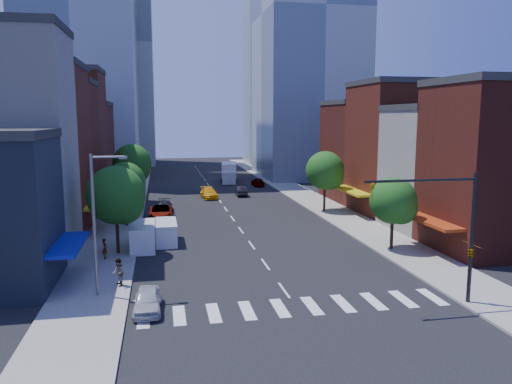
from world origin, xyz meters
TOP-DOWN VIEW (x-y plane):
  - ground at (0.00, 0.00)m, footprint 220.00×220.00m
  - sidewalk_left at (-12.50, 40.00)m, footprint 5.00×120.00m
  - sidewalk_right at (12.50, 40.00)m, footprint 5.00×120.00m
  - crosswalk at (0.00, -3.00)m, footprint 19.00×3.00m
  - bldg_left_2 at (-21.00, 20.50)m, footprint 12.00×9.00m
  - bldg_left_3 at (-21.00, 29.00)m, footprint 12.00×8.00m
  - bldg_left_4 at (-21.00, 37.50)m, footprint 12.00×9.00m
  - bldg_left_5 at (-21.00, 47.00)m, footprint 12.00×10.00m
  - bldg_right_0 at (21.00, 6.50)m, footprint 12.00×9.00m
  - bldg_right_1 at (21.00, 15.00)m, footprint 12.00×8.00m
  - bldg_right_2 at (21.00, 24.00)m, footprint 12.00×10.00m
  - bldg_right_3 at (21.00, 34.00)m, footprint 12.00×10.00m
  - tower_ne at (20.00, 62.00)m, footprint 18.00×20.00m
  - tower_far_w at (-18.00, 95.00)m, footprint 18.00×18.00m
  - traffic_signal at (9.94, -4.50)m, footprint 7.24×2.24m
  - streetlight at (-11.81, 1.00)m, footprint 2.25×0.25m
  - tree_left_near at (-11.35, 10.92)m, footprint 4.80×4.80m
  - tree_left_mid at (-11.35, 21.92)m, footprint 4.20×4.20m
  - tree_left_far at (-11.35, 35.92)m, footprint 5.00×5.00m
  - tree_right_near at (11.65, 7.92)m, footprint 4.00×4.00m
  - tree_right_far at (11.65, 25.92)m, footprint 4.60×4.60m
  - parked_car_front at (-8.80, -2.00)m, footprint 1.69×4.01m
  - parked_car_second at (-8.35, 17.18)m, footprint 2.06×4.61m
  - parked_car_third at (-7.96, 24.97)m, footprint 2.75×5.71m
  - parked_car_rear at (-7.50, 29.73)m, footprint 1.87×4.59m
  - cargo_van_near at (-9.50, 12.59)m, footprint 2.13×5.17m
  - cargo_van_far at (-7.50, 14.18)m, footprint 1.95×4.71m
  - taxi at (-1.23, 38.89)m, footprint 2.38×5.12m
  - traffic_car_oncoming at (3.57, 40.22)m, footprint 1.54×4.17m
  - traffic_car_far at (7.92, 49.75)m, footprint 1.82×4.14m
  - box_truck at (3.94, 55.89)m, footprint 3.47×8.52m
  - pedestrian_near at (-12.39, 9.49)m, footprint 0.49×0.66m
  - pedestrian_far at (-10.80, 2.51)m, footprint 0.90×1.05m

SIDE VIEW (x-z plane):
  - ground at x=0.00m, z-range 0.00..0.00m
  - crosswalk at x=0.00m, z-range 0.00..0.01m
  - sidewalk_left at x=-12.50m, z-range 0.00..0.15m
  - sidewalk_right at x=12.50m, z-range 0.00..0.15m
  - parked_car_rear at x=-7.50m, z-range 0.00..1.33m
  - parked_car_front at x=-8.80m, z-range 0.00..1.35m
  - traffic_car_oncoming at x=3.57m, z-range 0.00..1.36m
  - traffic_car_far at x=7.92m, z-range 0.00..1.39m
  - taxi at x=-1.23m, z-range 0.00..1.45m
  - parked_car_second at x=-8.35m, z-range 0.00..1.47m
  - parked_car_third at x=-7.96m, z-range 0.00..1.57m
  - pedestrian_near at x=-12.39m, z-range 0.15..1.79m
  - cargo_van_far at x=-7.50m, z-range -0.01..1.99m
  - pedestrian_far at x=-10.80m, z-range 0.15..2.02m
  - cargo_van_near at x=-9.50m, z-range -0.01..2.19m
  - box_truck at x=3.94m, z-range -0.09..3.24m
  - traffic_signal at x=9.94m, z-range 0.16..8.16m
  - tree_right_near at x=11.65m, z-range 1.09..7.29m
  - tree_left_mid at x=-11.35m, z-range 1.20..7.85m
  - tree_right_far at x=11.65m, z-range 1.26..8.46m
  - tree_left_near at x=-11.35m, z-range 1.22..8.52m
  - tree_left_far at x=-11.35m, z-range 1.33..9.08m
  - streetlight at x=-11.81m, z-range 0.78..9.78m
  - bldg_right_1 at x=21.00m, z-range 0.00..12.00m
  - bldg_left_5 at x=-21.00m, z-range 0.00..13.00m
  - bldg_right_3 at x=21.00m, z-range 0.00..13.00m
  - bldg_right_0 at x=21.00m, z-range 0.00..14.00m
  - bldg_left_3 at x=-21.00m, z-range 0.00..15.00m
  - bldg_right_2 at x=21.00m, z-range 0.00..15.00m
  - bldg_left_2 at x=-21.00m, z-range 0.00..16.00m
  - bldg_left_4 at x=-21.00m, z-range 0.00..17.00m
  - tower_far_w at x=-18.00m, z-range 0.00..56.00m
  - tower_ne at x=20.00m, z-range 0.00..60.00m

